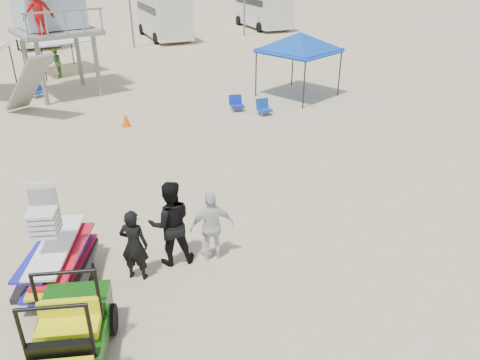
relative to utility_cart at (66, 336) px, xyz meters
name	(u,v)px	position (x,y,z in m)	size (l,w,h in m)	color
ground	(278,308)	(3.80, -0.01, -0.78)	(140.00, 140.00, 0.00)	beige
utility_cart	(66,336)	(0.00, 0.00, 0.00)	(1.69, 2.44, 1.68)	#0F480B
surf_trailer	(54,253)	(0.00, 2.33, 0.05)	(1.79, 2.54, 2.05)	black
man_left	(134,245)	(1.52, 2.03, 0.02)	(0.59, 0.39, 1.62)	black
man_mid	(170,223)	(2.37, 2.28, 0.19)	(0.95, 0.74, 1.95)	black
man_right	(212,226)	(3.22, 2.03, 0.04)	(0.97, 0.40, 1.65)	silver
lifeguard_tower	(49,5)	(1.34, 17.18, 3.18)	(3.98, 3.98, 5.33)	gray
canopy_blue	(300,35)	(11.32, 12.42, 1.96)	(3.78, 3.78, 3.29)	black
canopy_white_c	(54,26)	(1.60, 21.76, 1.65)	(3.81, 3.81, 2.98)	black
umbrella_b	(55,64)	(1.27, 20.00, 0.03)	(1.78, 1.82, 1.64)	yellow
cone_near	(126,120)	(3.17, 11.47, -0.53)	(0.34, 0.34, 0.50)	#F05F07
beach_chair_a	(36,90)	(0.16, 17.15, -0.47)	(0.72, 0.80, 0.64)	#0D2D96
beach_chair_b	(263,107)	(8.70, 10.62, -0.47)	(0.54, 0.58, 0.64)	#0F3AA5
beach_chair_c	(236,103)	(7.88, 11.56, -0.47)	(0.62, 0.67, 0.64)	#0F28A3
rv_mid_left	(33,17)	(0.80, 31.48, 1.02)	(2.65, 6.50, 3.25)	silver
rv_mid_right	(163,13)	(9.80, 29.98, 1.02)	(2.64, 7.00, 3.25)	silver
rv_far_right	(262,6)	(18.80, 31.48, 1.02)	(2.64, 6.60, 3.25)	silver
distant_beachgoers	(113,46)	(4.90, 23.91, -0.01)	(11.31, 10.68, 1.56)	#518757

